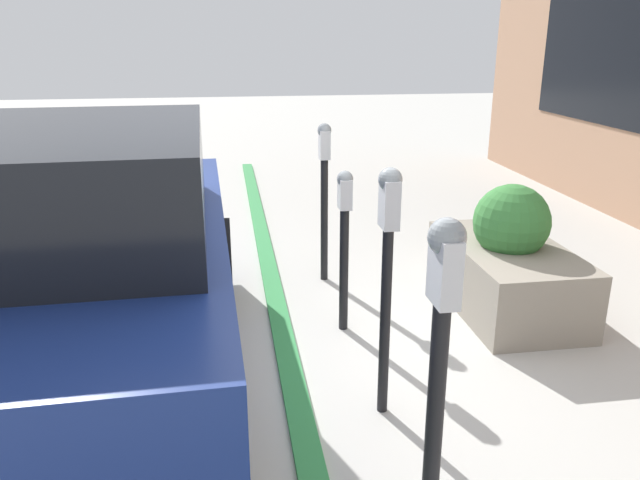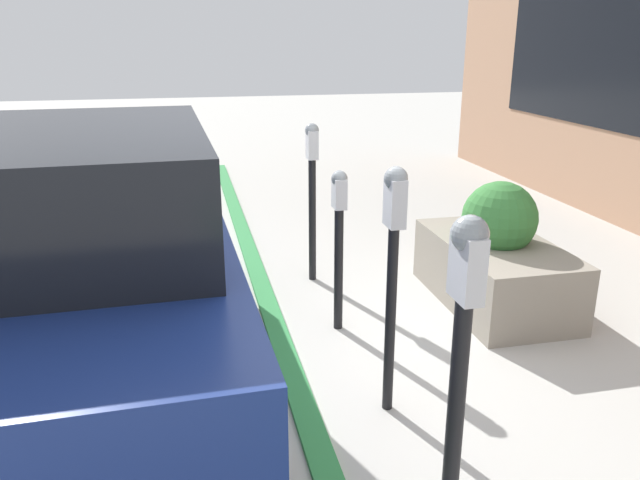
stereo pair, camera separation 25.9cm
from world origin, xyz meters
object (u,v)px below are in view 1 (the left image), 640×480
parking_meter_nearest (440,335)px  parked_car_front (75,261)px  parking_meter_second (388,252)px  parking_meter_fourth (324,181)px  planter_box (507,264)px  parking_meter_middle (344,230)px

parking_meter_nearest → parked_car_front: parked_car_front is taller
parking_meter_second → parking_meter_fourth: bearing=0.3°
parking_meter_fourth → parked_car_front: bearing=132.4°
parking_meter_fourth → planter_box: (-0.87, -1.42, -0.56)m
parking_meter_nearest → parked_car_front: (1.54, 1.81, -0.13)m
parking_meter_fourth → parked_car_front: size_ratio=0.36×
parking_meter_nearest → parked_car_front: 2.38m
parking_meter_nearest → parking_meter_second: (0.99, -0.03, 0.03)m
parking_meter_second → parking_meter_middle: parking_meter_second is taller
parking_meter_nearest → parking_meter_middle: size_ratio=1.21×
parking_meter_nearest → parked_car_front: size_ratio=0.37×
parking_meter_second → parking_meter_fourth: 2.21m
parking_meter_middle → planter_box: parking_meter_middle is taller
parking_meter_nearest → planter_box: bearing=-31.6°
parking_meter_second → parked_car_front: 1.92m
parking_meter_second → planter_box: parking_meter_second is taller
planter_box → parking_meter_fourth: bearing=58.4°
parking_meter_second → planter_box: 2.05m
planter_box → parked_car_front: (-0.80, 3.24, 0.50)m
parking_meter_middle → planter_box: 1.50m
parking_meter_nearest → parking_meter_fourth: 3.21m
planter_box → parking_meter_nearest: bearing=148.4°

